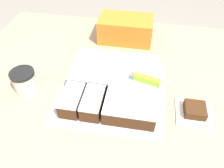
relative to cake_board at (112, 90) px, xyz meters
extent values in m
cube|color=tan|center=(0.08, -0.02, -0.45)|extent=(1.40, 1.10, 0.90)
cube|color=silver|center=(0.00, 0.00, 0.00)|extent=(0.37, 0.37, 0.01)
cube|color=#472814|center=(0.00, 0.06, 0.03)|extent=(0.31, 0.19, 0.05)
cube|color=white|center=(0.00, 0.06, 0.06)|extent=(0.31, 0.19, 0.01)
cube|color=#472814|center=(0.07, -0.09, 0.03)|extent=(0.16, 0.13, 0.05)
cube|color=white|center=(0.07, -0.09, 0.06)|extent=(0.16, 0.13, 0.01)
cube|color=#472814|center=(-0.12, -0.10, 0.03)|extent=(0.06, 0.12, 0.05)
cube|color=white|center=(-0.12, -0.10, 0.06)|extent=(0.06, 0.12, 0.01)
cube|color=#472814|center=(-0.05, -0.10, 0.03)|extent=(0.06, 0.12, 0.05)
cube|color=white|center=(-0.05, -0.10, 0.06)|extent=(0.06, 0.12, 0.01)
cube|color=silver|center=(-0.01, 0.04, 0.06)|extent=(0.18, 0.07, 0.00)
cube|color=slate|center=(0.07, 0.01, 0.07)|extent=(0.02, 0.03, 0.02)
cube|color=#8CCC26|center=(0.12, 0.00, 0.07)|extent=(0.09, 0.05, 0.02)
cylinder|color=beige|center=(-0.31, -0.05, 0.03)|extent=(0.08, 0.08, 0.08)
cylinder|color=black|center=(-0.31, -0.05, 0.08)|extent=(0.09, 0.09, 0.01)
cube|color=white|center=(0.29, -0.06, 0.00)|extent=(0.12, 0.12, 0.01)
cube|color=#472814|center=(0.29, -0.06, 0.02)|extent=(0.07, 0.07, 0.03)
cube|color=orange|center=(0.00, 0.35, 0.05)|extent=(0.24, 0.15, 0.11)
camera|label=1|loc=(0.10, -0.55, 0.58)|focal=35.00mm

